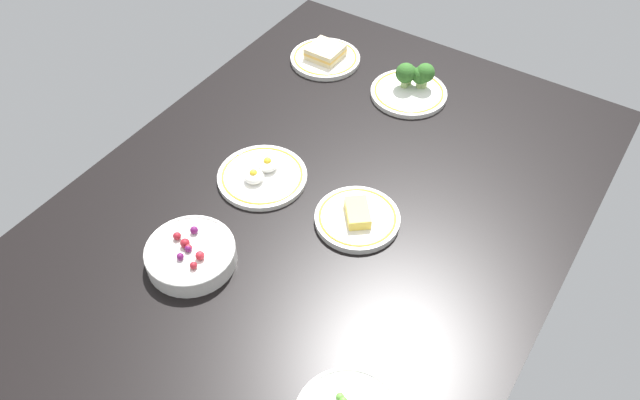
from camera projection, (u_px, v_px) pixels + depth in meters
dining_table at (320, 213)px, 138.65cm from camera, size 141.55×101.03×4.00cm
bowl_berries at (191, 254)px, 125.37cm from camera, size 17.91×17.91×5.60cm
plate_cheese at (357, 218)px, 133.49cm from camera, size 18.01×18.01×3.88cm
plate_eggs at (262, 176)px, 142.20cm from camera, size 20.11×20.11×4.39cm
plate_sandwich at (325, 57)px, 173.26cm from camera, size 18.97×18.97×4.49cm
plate_broccoli at (411, 85)px, 162.61cm from camera, size 19.57×19.57×8.03cm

